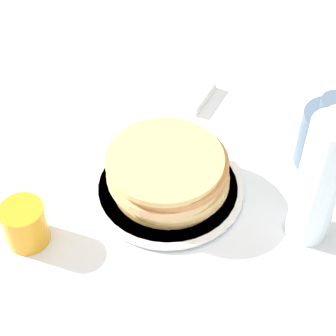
% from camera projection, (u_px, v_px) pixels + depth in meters
% --- Properties ---
extents(ground_plane, '(4.00, 4.00, 0.00)m').
position_uv_depth(ground_plane, '(165.00, 193.00, 0.92)').
color(ground_plane, white).
extents(plate, '(0.25, 0.25, 0.01)m').
position_uv_depth(plate, '(168.00, 188.00, 0.92)').
color(plate, white).
rests_on(plate, ground_plane).
extents(pancake_stack, '(0.19, 0.19, 0.07)m').
position_uv_depth(pancake_stack, '(169.00, 171.00, 0.89)').
color(pancake_stack, tan).
rests_on(pancake_stack, plate).
extents(juice_glass, '(0.07, 0.07, 0.07)m').
position_uv_depth(juice_glass, '(25.00, 224.00, 0.83)').
color(juice_glass, orange).
rests_on(juice_glass, ground_plane).
extents(cream_jug, '(0.10, 0.10, 0.14)m').
position_uv_depth(cream_jug, '(328.00, 137.00, 0.93)').
color(cream_jug, '#4C6075').
rests_on(cream_jug, ground_plane).
extents(water_bottle_mid, '(0.06, 0.06, 0.24)m').
position_uv_depth(water_bottle_mid, '(320.00, 181.00, 0.79)').
color(water_bottle_mid, silver).
rests_on(water_bottle_mid, ground_plane).
extents(napkin, '(0.19, 0.12, 0.02)m').
position_uv_depth(napkin, '(165.00, 85.00, 1.10)').
color(napkin, white).
rests_on(napkin, ground_plane).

